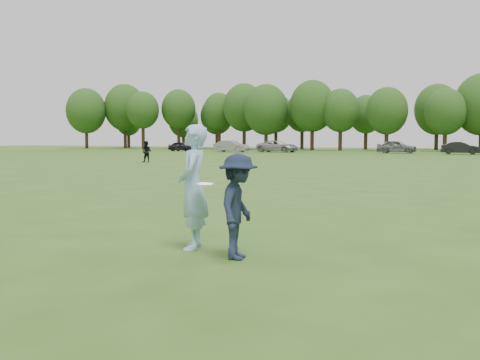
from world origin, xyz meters
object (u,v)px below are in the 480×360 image
(car_c, at_px, (278,146))
(player_far_a, at_px, (147,152))
(car_b, at_px, (231,146))
(car_a, at_px, (181,146))
(defender, at_px, (238,206))
(car_f, at_px, (461,148))
(thrower, at_px, (193,187))
(car_e, at_px, (397,147))

(car_c, bearing_deg, player_far_a, -170.47)
(car_b, bearing_deg, car_a, 76.60)
(defender, distance_m, car_c, 63.98)
(defender, height_order, car_f, defender)
(car_c, bearing_deg, car_b, 114.77)
(car_a, bearing_deg, player_far_a, -147.10)
(defender, bearing_deg, car_f, -10.00)
(thrower, distance_m, player_far_a, 33.24)
(car_a, relative_size, car_e, 0.84)
(thrower, xyz_separation_m, car_a, (-34.28, 60.18, -0.37))
(thrower, xyz_separation_m, player_far_a, (-18.73, 27.46, -0.22))
(thrower, relative_size, car_c, 0.38)
(car_e, distance_m, car_f, 7.36)
(thrower, distance_m, defender, 1.09)
(car_a, bearing_deg, car_b, -95.62)
(thrower, relative_size, car_a, 0.53)
(car_a, bearing_deg, car_c, -83.16)
(defender, xyz_separation_m, car_c, (-21.02, 60.43, -0.05))
(thrower, bearing_deg, car_e, 163.21)
(thrower, relative_size, defender, 1.28)
(player_far_a, bearing_deg, defender, -62.12)
(thrower, height_order, car_a, thrower)
(player_far_a, xyz_separation_m, car_b, (-7.06, 30.75, -0.04))
(thrower, height_order, defender, thrower)
(car_b, bearing_deg, car_e, -83.60)
(car_b, relative_size, car_f, 1.08)
(defender, bearing_deg, player_far_a, 26.19)
(thrower, relative_size, car_b, 0.45)
(thrower, height_order, car_c, thrower)
(defender, height_order, car_c, defender)
(thrower, bearing_deg, player_far_a, -167.44)
(defender, bearing_deg, car_c, 10.09)
(player_far_a, relative_size, car_a, 0.42)
(car_a, xyz_separation_m, car_c, (14.24, -0.16, 0.09))
(defender, bearing_deg, car_e, -3.26)
(car_c, relative_size, car_f, 1.26)
(car_a, xyz_separation_m, car_e, (29.03, 0.44, 0.13))
(car_a, height_order, car_e, car_e)
(player_far_a, xyz_separation_m, car_e, (13.48, 33.16, -0.02))
(defender, xyz_separation_m, car_a, (-35.27, 60.59, -0.14))
(player_far_a, relative_size, car_f, 0.38)
(thrower, distance_m, car_a, 69.26)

